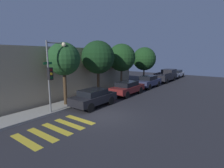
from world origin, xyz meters
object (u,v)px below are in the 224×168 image
sedan_tail_of_row (176,73)px  tree_behind_truck (144,59)px  traffic_light_pole (53,67)px  tree_far_end (122,58)px  sedan_far_end (148,81)px  pickup_truck (166,75)px  sedan_middle (127,88)px  sedan_near_corner (94,97)px  tree_midblock (98,57)px  tree_near_corner (64,59)px

sedan_tail_of_row → tree_behind_truck: (-9.28, 2.12, 2.90)m
traffic_light_pole → tree_far_end: size_ratio=0.95×
sedan_far_end → pickup_truck: pickup_truck is taller
sedan_middle → tree_far_end: 4.31m
traffic_light_pole → sedan_tail_of_row: size_ratio=1.21×
sedan_near_corner → sedan_far_end: (10.75, 0.00, 0.04)m
tree_midblock → sedan_middle: bearing=-41.9°
sedan_near_corner → tree_midblock: tree_midblock is taller
sedan_tail_of_row → tree_midblock: (-19.81, 2.12, 3.29)m
sedan_near_corner → tree_far_end: size_ratio=0.74×
sedan_near_corner → sedan_far_end: 10.75m
tree_far_end → tree_behind_truck: (6.17, 0.00, -0.28)m
tree_behind_truck → tree_midblock: bearing=180.0°
tree_far_end → pickup_truck: bearing=-12.0°
sedan_near_corner → sedan_far_end: sedan_far_end is taller
sedan_near_corner → tree_near_corner: 4.04m
traffic_light_pole → sedan_far_end: (13.69, -1.27, -2.64)m
sedan_near_corner → sedan_middle: size_ratio=0.91×
sedan_near_corner → tree_behind_truck: 14.04m
tree_midblock → tree_far_end: (4.35, 0.00, -0.10)m
traffic_light_pole → sedan_far_end: 14.00m
traffic_light_pole → pickup_truck: traffic_light_pole is taller
tree_behind_truck → tree_far_end: bearing=180.0°
traffic_light_pole → tree_midblock: bearing=8.1°
pickup_truck → tree_behind_truck: (-3.81, 2.12, 2.73)m
sedan_tail_of_row → tree_midblock: 20.19m
traffic_light_pole → tree_midblock: tree_midblock is taller
pickup_truck → tree_midblock: bearing=171.6°
traffic_light_pole → sedan_middle: 8.86m
sedan_near_corner → traffic_light_pole: bearing=156.6°
sedan_near_corner → pickup_truck: pickup_truck is taller
traffic_light_pole → sedan_middle: bearing=-8.6°
sedan_tail_of_row → tree_behind_truck: bearing=167.1°
tree_near_corner → sedan_far_end: bearing=-10.0°
sedan_near_corner → tree_near_corner: bearing=120.8°
pickup_truck → sedan_tail_of_row: pickup_truck is taller
traffic_light_pole → tree_near_corner: 1.95m
sedan_middle → tree_behind_truck: 8.92m
tree_near_corner → tree_midblock: (4.32, -0.00, 0.08)m
sedan_middle → sedan_far_end: sedan_far_end is taller
sedan_far_end → tree_midblock: tree_midblock is taller
sedan_tail_of_row → tree_far_end: 15.92m
pickup_truck → tree_near_corner: bearing=173.5°
sedan_middle → pickup_truck: pickup_truck is taller
sedan_tail_of_row → sedan_middle: bearing=180.0°
traffic_light_pole → sedan_near_corner: (2.94, -1.27, -2.67)m
traffic_light_pole → pickup_truck: size_ratio=0.96×
sedan_middle → tree_behind_truck: size_ratio=0.85×
traffic_light_pole → sedan_far_end: traffic_light_pole is taller
pickup_truck → sedan_tail_of_row: bearing=0.0°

